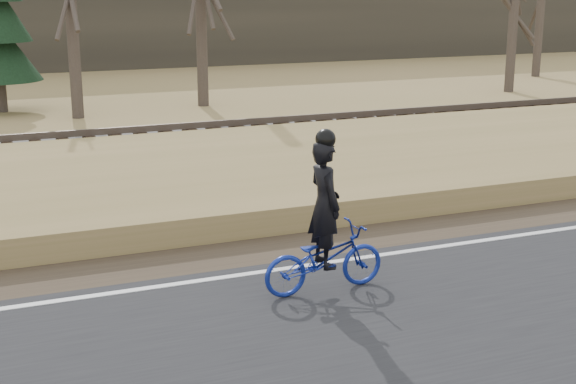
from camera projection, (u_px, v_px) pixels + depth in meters
name	position (u px, v px, depth m)	size (l,w,h in m)	color
ground	(278.00, 279.00, 11.13)	(120.00, 120.00, 0.00)	#967A4C
road	(361.00, 352.00, 8.89)	(120.00, 6.00, 0.06)	black
edge_line	(273.00, 270.00, 11.29)	(120.00, 0.12, 0.01)	silver
shoulder	(249.00, 252.00, 12.20)	(120.00, 1.60, 0.04)	#473A2B
embankment	(195.00, 193.00, 14.83)	(120.00, 5.00, 0.44)	#967A4C
ballast	(149.00, 153.00, 18.23)	(120.00, 3.00, 0.45)	slate
railroad	(149.00, 140.00, 18.16)	(120.00, 2.40, 0.29)	black
treeline_backdrop	(41.00, 4.00, 37.22)	(120.00, 4.00, 6.00)	#383328
cyclist	(324.00, 240.00, 10.40)	(1.70, 0.63, 2.16)	navy
bare_tree_right	(515.00, 5.00, 29.29)	(0.36, 0.36, 6.37)	#453A32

